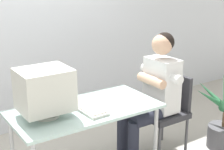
{
  "coord_description": "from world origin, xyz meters",
  "views": [
    {
      "loc": [
        -1.32,
        -2.39,
        1.84
      ],
      "look_at": [
        0.28,
        0.0,
        0.97
      ],
      "focal_mm": 54.36,
      "sensor_mm": 36.0,
      "label": 1
    }
  ],
  "objects_px": {
    "desk": "(85,114)",
    "person_seated": "(153,92)",
    "potted_plant": "(224,121)",
    "keyboard": "(86,108)",
    "office_chair": "(166,108)",
    "crt_monitor": "(45,90)"
  },
  "relations": [
    {
      "from": "person_seated",
      "to": "potted_plant",
      "type": "distance_m",
      "value": 0.9
    },
    {
      "from": "office_chair",
      "to": "desk",
      "type": "bearing_deg",
      "value": -179.11
    },
    {
      "from": "desk",
      "to": "person_seated",
      "type": "distance_m",
      "value": 0.78
    },
    {
      "from": "desk",
      "to": "person_seated",
      "type": "bearing_deg",
      "value": 1.1
    },
    {
      "from": "keyboard",
      "to": "desk",
      "type": "bearing_deg",
      "value": 76.85
    },
    {
      "from": "office_chair",
      "to": "potted_plant",
      "type": "relative_size",
      "value": 1.05
    },
    {
      "from": "potted_plant",
      "to": "keyboard",
      "type": "bearing_deg",
      "value": 170.74
    },
    {
      "from": "person_seated",
      "to": "desk",
      "type": "bearing_deg",
      "value": -178.9
    },
    {
      "from": "keyboard",
      "to": "office_chair",
      "type": "distance_m",
      "value": 1.01
    },
    {
      "from": "keyboard",
      "to": "potted_plant",
      "type": "xyz_separation_m",
      "value": [
        1.54,
        -0.25,
        -0.42
      ]
    },
    {
      "from": "desk",
      "to": "crt_monitor",
      "type": "height_order",
      "value": "crt_monitor"
    },
    {
      "from": "person_seated",
      "to": "crt_monitor",
      "type": "bearing_deg",
      "value": 179.77
    },
    {
      "from": "person_seated",
      "to": "potted_plant",
      "type": "bearing_deg",
      "value": -21.87
    },
    {
      "from": "desk",
      "to": "crt_monitor",
      "type": "distance_m",
      "value": 0.45
    },
    {
      "from": "crt_monitor",
      "to": "person_seated",
      "type": "xyz_separation_m",
      "value": [
        1.13,
        -0.0,
        -0.24
      ]
    },
    {
      "from": "desk",
      "to": "keyboard",
      "type": "bearing_deg",
      "value": -103.15
    },
    {
      "from": "office_chair",
      "to": "potted_plant",
      "type": "distance_m",
      "value": 0.66
    },
    {
      "from": "office_chair",
      "to": "person_seated",
      "type": "xyz_separation_m",
      "value": [
        -0.19,
        0.0,
        0.22
      ]
    },
    {
      "from": "keyboard",
      "to": "person_seated",
      "type": "bearing_deg",
      "value": 3.69
    },
    {
      "from": "office_chair",
      "to": "person_seated",
      "type": "relative_size",
      "value": 0.65
    },
    {
      "from": "desk",
      "to": "person_seated",
      "type": "xyz_separation_m",
      "value": [
        0.78,
        0.02,
        0.05
      ]
    },
    {
      "from": "desk",
      "to": "keyboard",
      "type": "relative_size",
      "value": 2.77
    }
  ]
}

